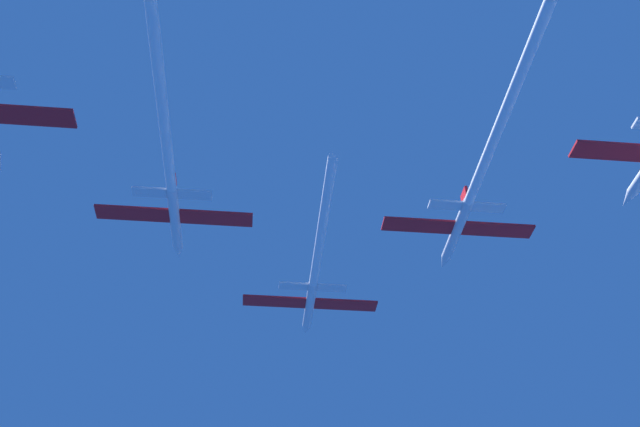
# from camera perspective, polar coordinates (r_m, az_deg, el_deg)

# --- Properties ---
(jet_lead) EXTENTS (16.89, 35.37, 2.80)m
(jet_lead) POSITION_cam_1_polar(r_m,az_deg,el_deg) (84.62, -0.42, -4.77)
(jet_lead) COLOR white
(jet_left_wing) EXTENTS (16.89, 37.52, 2.80)m
(jet_left_wing) POSITION_cam_1_polar(r_m,az_deg,el_deg) (73.07, -11.93, 3.56)
(jet_left_wing) COLOR white
(jet_right_wing) EXTENTS (16.89, 42.17, 2.80)m
(jet_right_wing) POSITION_cam_1_polar(r_m,az_deg,el_deg) (73.32, 12.78, 3.45)
(jet_right_wing) COLOR white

